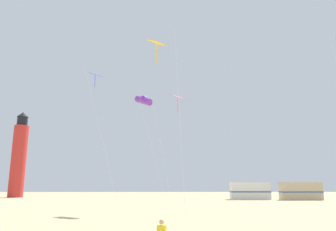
# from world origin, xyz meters

# --- Properties ---
(kite_diamond_rainbow) EXTENTS (2.57, 2.57, 8.98)m
(kite_diamond_rainbow) POSITION_xyz_m (0.42, 15.27, 8.42)
(kite_diamond_rainbow) COLOR silver
(kite_diamond_rainbow) RESTS_ON ground
(kite_diamond_gold) EXTENTS (2.17, 2.49, 10.13)m
(kite_diamond_gold) POSITION_xyz_m (-0.82, 8.57, 9.50)
(kite_diamond_gold) COLOR silver
(kite_diamond_gold) RESTS_ON ground
(kite_diamond_blue) EXTENTS (3.30, 3.30, 12.33)m
(kite_diamond_blue) POSITION_xyz_m (-6.64, 19.87, 11.51)
(kite_diamond_blue) COLOR silver
(kite_diamond_blue) RESTS_ON ground
(kite_tube_violet) EXTENTS (3.58, 3.74, 11.64)m
(kite_tube_violet) POSITION_xyz_m (-2.68, 24.49, 10.94)
(kite_tube_violet) COLOR silver
(kite_tube_violet) RESTS_ON ground
(lighthouse_distant) EXTENTS (2.80, 2.80, 16.80)m
(lighthouse_distant) POSITION_xyz_m (-29.37, 56.29, 7.84)
(lighthouse_distant) COLOR red
(lighthouse_distant) RESTS_ON ground
(rv_van_white) EXTENTS (6.47, 2.43, 2.80)m
(rv_van_white) POSITION_xyz_m (13.76, 47.65, 1.39)
(rv_van_white) COLOR white
(rv_van_white) RESTS_ON ground
(rv_van_tan) EXTENTS (6.51, 2.53, 2.80)m
(rv_van_tan) POSITION_xyz_m (21.60, 46.00, 1.39)
(rv_van_tan) COLOR #C6B28C
(rv_van_tan) RESTS_ON ground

